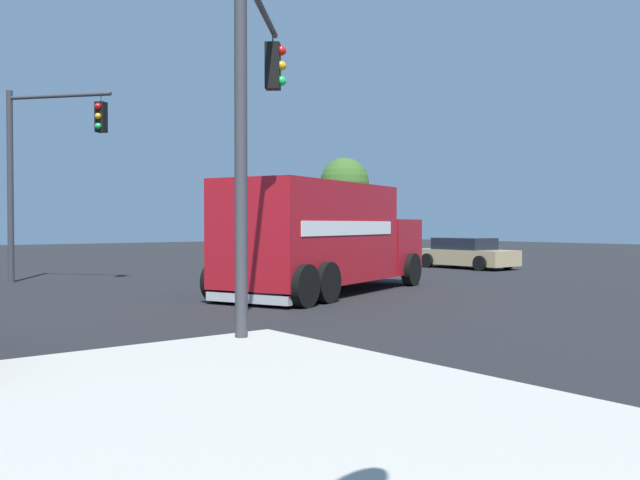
{
  "coord_description": "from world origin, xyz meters",
  "views": [
    {
      "loc": [
        13.49,
        16.51,
        1.9
      ],
      "look_at": [
        1.26,
        1.24,
        1.45
      ],
      "focal_mm": 38.6,
      "sensor_mm": 36.0,
      "label": 1
    }
  ],
  "objects_px": {
    "traffic_light_primary": "(255,99)",
    "shade_tree_near": "(345,183)",
    "pedestrian_near_corner": "(332,239)",
    "delivery_truck": "(323,237)",
    "traffic_light_secondary": "(40,157)",
    "sedan_tan": "(466,254)"
  },
  "relations": [
    {
      "from": "traffic_light_secondary",
      "to": "shade_tree_near",
      "type": "relative_size",
      "value": 1.08
    },
    {
      "from": "traffic_light_secondary",
      "to": "delivery_truck",
      "type": "bearing_deg",
      "value": 121.37
    },
    {
      "from": "delivery_truck",
      "to": "pedestrian_near_corner",
      "type": "xyz_separation_m",
      "value": [
        -14.11,
        -16.67,
        -0.53
      ]
    },
    {
      "from": "delivery_truck",
      "to": "traffic_light_secondary",
      "type": "bearing_deg",
      "value": -58.63
    },
    {
      "from": "delivery_truck",
      "to": "traffic_light_secondary",
      "type": "distance_m",
      "value": 10.02
    },
    {
      "from": "shade_tree_near",
      "to": "traffic_light_primary",
      "type": "bearing_deg",
      "value": 46.3
    },
    {
      "from": "shade_tree_near",
      "to": "pedestrian_near_corner",
      "type": "bearing_deg",
      "value": 15.83
    },
    {
      "from": "traffic_light_primary",
      "to": "sedan_tan",
      "type": "xyz_separation_m",
      "value": [
        -16.82,
        -9.13,
        -3.44
      ]
    },
    {
      "from": "traffic_light_primary",
      "to": "pedestrian_near_corner",
      "type": "bearing_deg",
      "value": -132.29
    },
    {
      "from": "sedan_tan",
      "to": "shade_tree_near",
      "type": "xyz_separation_m",
      "value": [
        -3.93,
        -12.59,
        3.79
      ]
    },
    {
      "from": "delivery_truck",
      "to": "shade_tree_near",
      "type": "bearing_deg",
      "value": -132.18
    },
    {
      "from": "delivery_truck",
      "to": "sedan_tan",
      "type": "distance_m",
      "value": 12.39
    },
    {
      "from": "pedestrian_near_corner",
      "to": "shade_tree_near",
      "type": "bearing_deg",
      "value": -164.17
    },
    {
      "from": "delivery_truck",
      "to": "traffic_light_primary",
      "type": "xyz_separation_m",
      "value": [
        5.3,
        4.67,
        2.52
      ]
    },
    {
      "from": "traffic_light_secondary",
      "to": "pedestrian_near_corner",
      "type": "height_order",
      "value": "traffic_light_secondary"
    },
    {
      "from": "delivery_truck",
      "to": "pedestrian_near_corner",
      "type": "relative_size",
      "value": 5.34
    },
    {
      "from": "traffic_light_secondary",
      "to": "pedestrian_near_corner",
      "type": "xyz_separation_m",
      "value": [
        -19.16,
        -8.39,
        -3.04
      ]
    },
    {
      "from": "shade_tree_near",
      "to": "sedan_tan",
      "type": "bearing_deg",
      "value": 72.66
    },
    {
      "from": "traffic_light_primary",
      "to": "shade_tree_near",
      "type": "xyz_separation_m",
      "value": [
        -20.75,
        -21.72,
        0.35
      ]
    },
    {
      "from": "traffic_light_primary",
      "to": "shade_tree_near",
      "type": "height_order",
      "value": "traffic_light_primary"
    },
    {
      "from": "pedestrian_near_corner",
      "to": "shade_tree_near",
      "type": "height_order",
      "value": "shade_tree_near"
    },
    {
      "from": "traffic_light_primary",
      "to": "traffic_light_secondary",
      "type": "relative_size",
      "value": 0.96
    }
  ]
}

